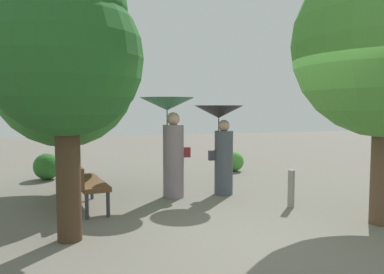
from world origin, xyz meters
TOP-DOWN VIEW (x-y plane):
  - ground_plane at (0.00, 0.00)m, footprint 40.00×40.00m
  - person_left at (-0.59, 2.40)m, footprint 1.06×1.06m
  - person_right at (0.46, 2.36)m, footprint 0.99×0.99m
  - park_bench at (-2.23, 1.97)m, footprint 0.74×1.56m
  - tree_near_left at (-2.58, 3.35)m, footprint 2.91×2.91m
  - tree_mid_left at (-2.43, 0.38)m, footprint 2.03×2.03m
  - bush_path_left at (-3.14, 5.07)m, footprint 0.66×0.66m
  - bush_path_right at (1.81, 4.96)m, footprint 0.56×0.56m
  - path_marker_post at (1.33, 1.08)m, footprint 0.12×0.12m

SIDE VIEW (x-z plane):
  - ground_plane at x=0.00m, z-range 0.00..0.00m
  - bush_path_right at x=1.81m, z-range 0.00..0.56m
  - bush_path_left at x=-3.14m, z-range 0.00..0.66m
  - path_marker_post at x=1.33m, z-range 0.00..0.67m
  - park_bench at x=-2.23m, z-range 0.10..0.93m
  - person_right at x=0.46m, z-range 0.34..2.17m
  - person_left at x=-0.59m, z-range 0.34..2.32m
  - tree_mid_left at x=-2.43m, z-range 0.67..4.54m
  - tree_near_left at x=-2.58m, z-range 0.52..4.76m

